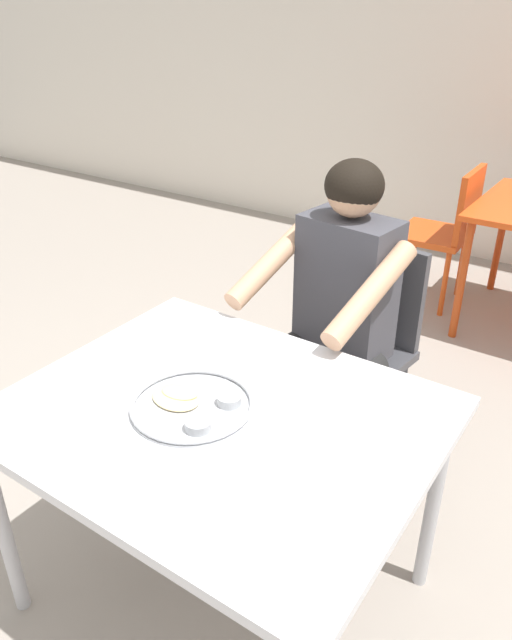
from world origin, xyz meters
name	(u,v)px	position (x,y,z in m)	size (l,w,h in m)	color
ground_plane	(207,579)	(0.00, 0.00, -0.03)	(12.00, 12.00, 0.05)	gray
table_foreground	(220,431)	(0.09, -0.02, 0.66)	(1.12, 0.92, 0.72)	silver
thali_tray	(193,405)	(0.03, -0.05, 0.74)	(0.33, 0.33, 0.03)	#B7BABF
chair_foreground	(359,334)	(0.06, 0.94, 0.50)	(0.47, 0.46, 0.87)	#3F3F44
diner_foreground	(332,302)	(0.04, 0.72, 0.73)	(0.54, 0.59, 1.23)	black
chair_red_left	(447,227)	(-0.08, 2.44, 0.50)	(0.41, 0.44, 0.85)	#CC4817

